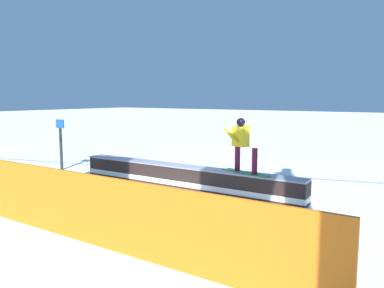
# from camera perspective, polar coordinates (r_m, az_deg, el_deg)

# --- Properties ---
(ground_plane) EXTENTS (120.00, 120.00, 0.00)m
(ground_plane) POSITION_cam_1_polar(r_m,az_deg,el_deg) (10.70, -1.41, -6.58)
(ground_plane) COLOR white
(grind_box) EXTENTS (7.08, 0.59, 0.62)m
(grind_box) POSITION_cam_1_polar(r_m,az_deg,el_deg) (10.63, -1.42, -5.10)
(grind_box) COLOR black
(grind_box) RESTS_ON ground_plane
(snowboarder) EXTENTS (1.43, 0.66, 1.39)m
(snowboarder) POSITION_cam_1_polar(r_m,az_deg,el_deg) (9.59, 7.64, 0.17)
(snowboarder) COLOR #318343
(snowboarder) RESTS_ON grind_box
(safety_fence) EXTENTS (10.60, 0.16, 1.23)m
(safety_fence) POSITION_cam_1_polar(r_m,az_deg,el_deg) (7.55, -20.51, -8.06)
(safety_fence) COLOR orange
(safety_fence) RESTS_ON ground_plane
(trail_marker) EXTENTS (0.40, 0.10, 1.77)m
(trail_marker) POSITION_cam_1_polar(r_m,az_deg,el_deg) (13.82, -19.35, 0.16)
(trail_marker) COLOR #262628
(trail_marker) RESTS_ON ground_plane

